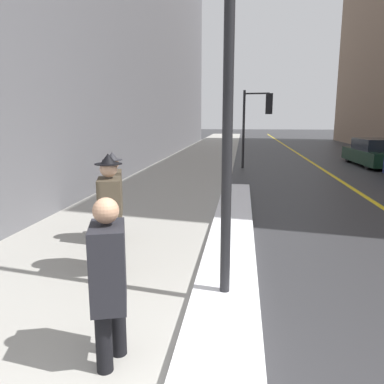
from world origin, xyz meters
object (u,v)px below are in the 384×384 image
object	(u,v)px
pedestrian_in_fedora	(110,210)
pedestrian_with_shoulder_bag	(114,194)
traffic_light_near	(260,112)
pedestrian_trailing	(109,275)
parked_car_dark_green	(377,153)
lamp_post	(229,27)

from	to	relation	value
pedestrian_in_fedora	pedestrian_with_shoulder_bag	world-z (taller)	pedestrian_in_fedora
traffic_light_near	pedestrian_trailing	xyz separation A→B (m)	(-1.87, -14.33, -1.64)
pedestrian_trailing	parked_car_dark_green	distance (m)	17.66
lamp_post	traffic_light_near	bearing A→B (deg)	86.09
pedestrian_with_shoulder_bag	pedestrian_in_fedora	bearing A→B (deg)	0.23
lamp_post	traffic_light_near	world-z (taller)	lamp_post
lamp_post	parked_car_dark_green	distance (m)	16.27
lamp_post	pedestrian_with_shoulder_bag	size ratio (longest dim) A/B	3.26
pedestrian_trailing	pedestrian_with_shoulder_bag	world-z (taller)	pedestrian_with_shoulder_bag
pedestrian_trailing	pedestrian_in_fedora	xyz separation A→B (m)	(-0.69, 1.96, 0.09)
traffic_light_near	pedestrian_in_fedora	distance (m)	12.72
pedestrian_trailing	pedestrian_with_shoulder_bag	xyz separation A→B (m)	(-1.12, 3.34, 0.03)
traffic_light_near	pedestrian_with_shoulder_bag	xyz separation A→B (m)	(-2.99, -10.99, -1.61)
lamp_post	pedestrian_trailing	xyz separation A→B (m)	(-0.98, -1.31, -2.33)
traffic_light_near	pedestrian_trailing	bearing A→B (deg)	-91.49
lamp_post	pedestrian_trailing	bearing A→B (deg)	-126.61
pedestrian_in_fedora	pedestrian_trailing	bearing A→B (deg)	2.02
pedestrian_in_fedora	pedestrian_with_shoulder_bag	size ratio (longest dim) A/B	1.06
pedestrian_trailing	pedestrian_with_shoulder_bag	bearing A→B (deg)	-178.72
traffic_light_near	lamp_post	bearing A→B (deg)	-87.98
pedestrian_trailing	pedestrian_in_fedora	bearing A→B (deg)	-177.98
pedestrian_in_fedora	parked_car_dark_green	size ratio (longest dim) A/B	0.38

